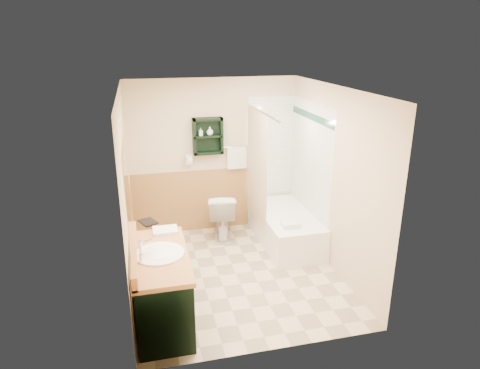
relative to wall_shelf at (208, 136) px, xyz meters
name	(u,v)px	position (x,y,z in m)	size (l,w,h in m)	color
floor	(236,274)	(0.10, -1.41, -1.55)	(3.00, 3.00, 0.00)	beige
back_wall	(214,156)	(0.10, 0.11, -0.35)	(2.60, 0.04, 2.40)	beige
left_wall	(125,197)	(-1.22, -1.41, -0.35)	(0.04, 3.00, 2.40)	beige
right_wall	(335,180)	(1.42, -1.41, -0.35)	(0.04, 3.00, 2.40)	beige
ceiling	(235,87)	(0.10, -1.41, 0.87)	(2.60, 3.00, 0.04)	white
wainscot_left	(133,251)	(-1.19, -1.41, -1.05)	(2.98, 2.98, 1.00)	tan
wainscot_back	(215,199)	(0.10, 0.08, -1.05)	(2.58, 2.58, 1.00)	tan
mirror_frame	(127,188)	(-1.17, -1.96, -0.05)	(1.30, 1.30, 1.00)	brown
mirror_glass	(127,188)	(-1.17, -1.96, -0.05)	(1.20, 1.20, 0.90)	white
tile_right	(309,174)	(1.38, -0.66, -0.50)	(1.50, 1.50, 2.10)	white
tile_back	(277,162)	(1.13, 0.07, -0.50)	(0.95, 0.95, 2.10)	white
tile_accent	(311,117)	(1.37, -0.66, 0.35)	(1.50, 1.50, 0.10)	#13452E
wall_shelf	(208,136)	(0.00, 0.00, 0.00)	(0.45, 0.15, 0.55)	black
hair_dryer	(189,159)	(-0.30, 0.02, -0.35)	(0.10, 0.24, 0.18)	white
towel_bar	(236,147)	(0.45, 0.04, -0.20)	(0.40, 0.06, 0.40)	white
curtain_rod	(261,111)	(0.63, -0.66, 0.45)	(0.03, 0.03, 1.60)	silver
shower_curtain	(257,168)	(0.63, -0.48, -0.40)	(1.05, 1.05, 1.70)	beige
vanity	(162,288)	(-0.89, -2.17, -1.14)	(0.59, 1.28, 0.81)	black
bathtub	(286,228)	(1.03, -0.73, -1.30)	(0.74, 1.50, 0.49)	white
toilet	(222,215)	(0.14, -0.27, -1.19)	(0.41, 0.73, 0.72)	white
counter_towel	(165,230)	(-0.79, -1.64, -0.72)	(0.28, 0.22, 0.04)	white
vanity_book	(141,216)	(-1.06, -1.37, -0.62)	(0.18, 0.02, 0.24)	black
tub_towel	(290,224)	(0.92, -1.19, -1.02)	(0.24, 0.20, 0.07)	white
soap_bottle_a	(201,134)	(-0.11, -0.01, 0.04)	(0.05, 0.12, 0.05)	white
soap_bottle_b	(210,132)	(0.03, -0.01, 0.06)	(0.10, 0.13, 0.10)	white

